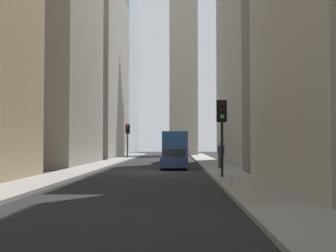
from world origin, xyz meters
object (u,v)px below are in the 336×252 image
(traffic_light_midblock, at_px, (128,133))
(delivery_truck, at_px, (175,147))
(traffic_light_foreground, at_px, (222,120))
(sedan_navy, at_px, (174,159))
(discarded_bottle, at_px, (231,183))
(pedestrian, at_px, (221,154))

(traffic_light_midblock, bearing_deg, delivery_truck, -151.08)
(traffic_light_midblock, bearing_deg, traffic_light_foreground, -165.06)
(sedan_navy, relative_size, discarded_bottle, 15.93)
(traffic_light_foreground, relative_size, discarded_bottle, 14.07)
(delivery_truck, distance_m, pedestrian, 12.94)
(traffic_light_foreground, distance_m, traffic_light_midblock, 31.34)
(sedan_navy, relative_size, traffic_light_midblock, 1.11)
(discarded_bottle, bearing_deg, sedan_navy, 9.77)
(sedan_navy, xyz_separation_m, traffic_light_foreground, (-9.09, -2.45, 2.26))
(delivery_truck, relative_size, pedestrian, 3.67)
(discarded_bottle, bearing_deg, traffic_light_foreground, -1.20)
(traffic_light_foreground, bearing_deg, discarded_bottle, 178.80)
(delivery_truck, relative_size, discarded_bottle, 23.93)
(delivery_truck, relative_size, sedan_navy, 1.50)
(delivery_truck, relative_size, traffic_light_foreground, 1.70)
(sedan_navy, bearing_deg, traffic_light_foreground, -164.94)
(sedan_navy, bearing_deg, discarded_bottle, -170.23)
(sedan_navy, bearing_deg, traffic_light_midblock, 14.89)
(traffic_light_midblock, bearing_deg, discarded_bottle, -167.09)
(discarded_bottle, bearing_deg, traffic_light_midblock, 12.91)
(delivery_truck, height_order, discarded_bottle, delivery_truck)
(traffic_light_foreground, xyz_separation_m, traffic_light_midblock, (30.28, 8.08, 0.06))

